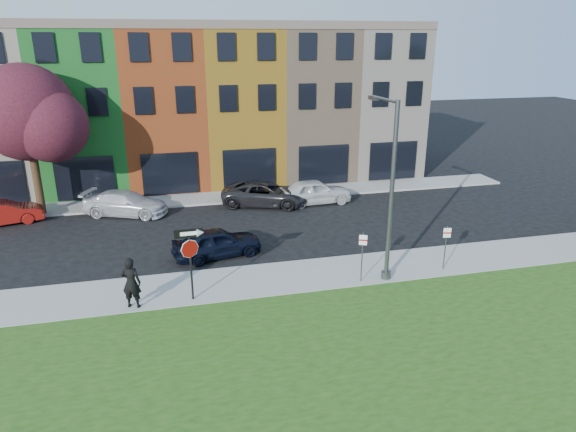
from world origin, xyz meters
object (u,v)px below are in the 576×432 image
object	(u,v)px
sedan_near	(217,243)
street_lamp	(389,192)
stop_sign	(190,250)
man	(131,283)

from	to	relation	value
sedan_near	street_lamp	xyz separation A→B (m)	(6.48, -3.92, 3.09)
stop_sign	man	size ratio (longest dim) A/B	1.46
stop_sign	street_lamp	size ratio (longest dim) A/B	0.39
man	sedan_near	distance (m)	5.47
street_lamp	stop_sign	bearing A→B (deg)	179.09
sedan_near	stop_sign	bearing A→B (deg)	149.26
man	street_lamp	bearing A→B (deg)	-161.20
man	street_lamp	xyz separation A→B (m)	(10.03, 0.22, 2.68)
stop_sign	sedan_near	xyz separation A→B (m)	(1.38, 4.08, -1.47)
stop_sign	street_lamp	world-z (taller)	street_lamp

